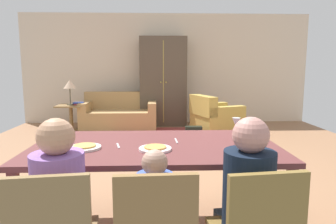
# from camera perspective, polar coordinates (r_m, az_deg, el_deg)

# --- Properties ---
(ground_plane) EXTENTS (7.12, 6.38, 0.02)m
(ground_plane) POSITION_cam_1_polar(r_m,az_deg,el_deg) (4.65, 0.87, -9.06)
(ground_plane) COLOR #916647
(back_wall) EXTENTS (7.12, 0.10, 2.70)m
(back_wall) POSITION_cam_1_polar(r_m,az_deg,el_deg) (7.67, -0.39, 8.14)
(back_wall) COLOR beige
(back_wall) RESTS_ON ground_plane
(dining_table) EXTENTS (1.99, 1.09, 0.76)m
(dining_table) POSITION_cam_1_polar(r_m,az_deg,el_deg) (2.51, -2.41, -7.43)
(dining_table) COLOR brown
(dining_table) RESTS_ON ground_plane
(plate_near_man) EXTENTS (0.25, 0.25, 0.02)m
(plate_near_man) POSITION_cam_1_polar(r_m,az_deg,el_deg) (2.45, -15.45, -6.50)
(plate_near_man) COLOR silver
(plate_near_man) RESTS_ON dining_table
(pizza_near_man) EXTENTS (0.17, 0.17, 0.01)m
(pizza_near_man) POSITION_cam_1_polar(r_m,az_deg,el_deg) (2.44, -15.46, -6.16)
(pizza_near_man) COLOR gold
(pizza_near_man) RESTS_ON plate_near_man
(plate_near_child) EXTENTS (0.25, 0.25, 0.02)m
(plate_near_child) POSITION_cam_1_polar(r_m,az_deg,el_deg) (2.32, -2.44, -6.99)
(plate_near_child) COLOR white
(plate_near_child) RESTS_ON dining_table
(pizza_near_child) EXTENTS (0.17, 0.17, 0.01)m
(pizza_near_child) POSITION_cam_1_polar(r_m,az_deg,el_deg) (2.32, -2.44, -6.63)
(pizza_near_child) COLOR gold
(pizza_near_child) RESTS_ON plate_near_child
(wine_glass) EXTENTS (0.07, 0.07, 0.19)m
(wine_glass) POSITION_cam_1_polar(r_m,az_deg,el_deg) (2.74, 12.77, -2.17)
(wine_glass) COLOR silver
(wine_glass) RESTS_ON dining_table
(fork) EXTENTS (0.05, 0.15, 0.01)m
(fork) POSITION_cam_1_polar(r_m,az_deg,el_deg) (2.47, -9.41, -6.30)
(fork) COLOR silver
(fork) RESTS_ON dining_table
(knife) EXTENTS (0.02, 0.17, 0.01)m
(knife) POSITION_cam_1_polar(r_m,az_deg,el_deg) (2.60, 1.56, -5.44)
(knife) COLOR silver
(knife) RESTS_ON dining_table
(person_man) EXTENTS (0.31, 0.41, 1.11)m
(person_man) POSITION_cam_1_polar(r_m,az_deg,el_deg) (1.98, -19.46, -18.16)
(person_man) COLOR #373F4B
(person_man) RESTS_ON ground_plane
(person_woman) EXTENTS (0.31, 0.41, 1.11)m
(person_woman) POSITION_cam_1_polar(r_m,az_deg,el_deg) (1.97, 14.36, -18.07)
(person_woman) COLOR #2C3B43
(person_woman) RESTS_ON ground_plane
(area_rug) EXTENTS (2.60, 1.80, 0.01)m
(area_rug) POSITION_cam_1_polar(r_m,az_deg,el_deg) (6.16, 1.38, -4.56)
(area_rug) COLOR #983A37
(area_rug) RESTS_ON ground_plane
(couch) EXTENTS (1.67, 0.86, 0.82)m
(couch) POSITION_cam_1_polar(r_m,az_deg,el_deg) (6.98, -9.12, -0.61)
(couch) COLOR tan
(couch) RESTS_ON ground_plane
(armchair) EXTENTS (1.10, 1.09, 0.82)m
(armchair) POSITION_cam_1_polar(r_m,az_deg,el_deg) (6.38, 8.80, -1.32)
(armchair) COLOR #B99A44
(armchair) RESTS_ON ground_plane
(armoire) EXTENTS (1.10, 0.59, 2.10)m
(armoire) POSITION_cam_1_polar(r_m,az_deg,el_deg) (7.29, -0.92, 5.77)
(armoire) COLOR brown
(armoire) RESTS_ON ground_plane
(side_table) EXTENTS (0.56, 0.56, 0.58)m
(side_table) POSITION_cam_1_polar(r_m,az_deg,el_deg) (6.92, -17.86, -0.37)
(side_table) COLOR olive
(side_table) RESTS_ON ground_plane
(table_lamp) EXTENTS (0.26, 0.26, 0.54)m
(table_lamp) POSITION_cam_1_polar(r_m,az_deg,el_deg) (6.86, -18.09, 4.84)
(table_lamp) COLOR brown
(table_lamp) RESTS_ON side_table
(book_lower) EXTENTS (0.22, 0.16, 0.03)m
(book_lower) POSITION_cam_1_polar(r_m,az_deg,el_deg) (6.84, -16.32, 1.42)
(book_lower) COLOR #A02B38
(book_lower) RESTS_ON side_table
(book_upper) EXTENTS (0.22, 0.16, 0.03)m
(book_upper) POSITION_cam_1_polar(r_m,az_deg,el_deg) (6.87, -16.53, 1.68)
(book_upper) COLOR navy
(book_upper) RESTS_ON book_lower
(handbag) EXTENTS (0.32, 0.16, 0.26)m
(handbag) POSITION_cam_1_polar(r_m,az_deg,el_deg) (5.87, 4.85, -3.98)
(handbag) COLOR black
(handbag) RESTS_ON ground_plane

